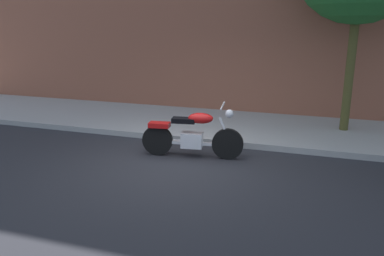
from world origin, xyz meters
name	(u,v)px	position (x,y,z in m)	size (l,w,h in m)	color
ground_plane	(175,165)	(0.00, 0.00, 0.00)	(60.00, 60.00, 0.00)	#28282D
sidewalk	(214,125)	(0.00, 2.98, 0.07)	(19.61, 3.10, 0.14)	#9F9F9F
motorcycle	(192,135)	(0.17, 0.55, 0.48)	(2.14, 0.70, 1.15)	black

